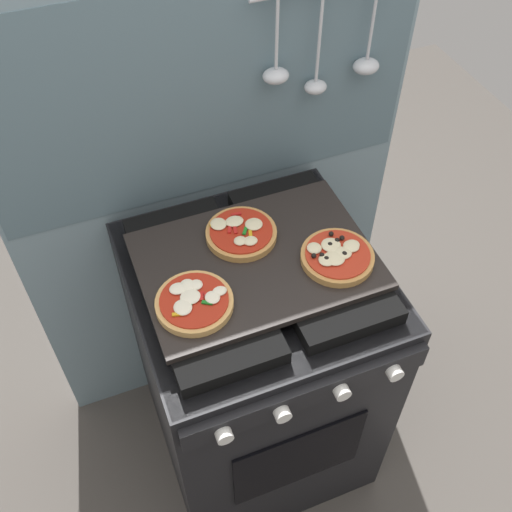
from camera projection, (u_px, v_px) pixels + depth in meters
The scene contains 7 objects.
ground_plane at pixel (256, 433), 2.09m from camera, with size 4.00×4.00×0.00m, color #4C4742.
kitchen_backsplash at pixel (214, 206), 1.71m from camera, with size 1.10×0.09×1.55m.
stove at pixel (256, 365), 1.75m from camera, with size 0.60×0.64×0.90m.
baking_tray at pixel (256, 261), 1.41m from camera, with size 0.54×0.38×0.02m, color black.
pizza_left at pixel (194, 302), 1.31m from camera, with size 0.17×0.17×0.03m.
pizza_right at pixel (337, 256), 1.39m from camera, with size 0.17×0.17×0.03m.
pizza_center at pixel (241, 233), 1.44m from camera, with size 0.17×0.17×0.03m.
Camera 1 is at (-0.34, -0.86, 1.98)m, focal length 42.50 mm.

